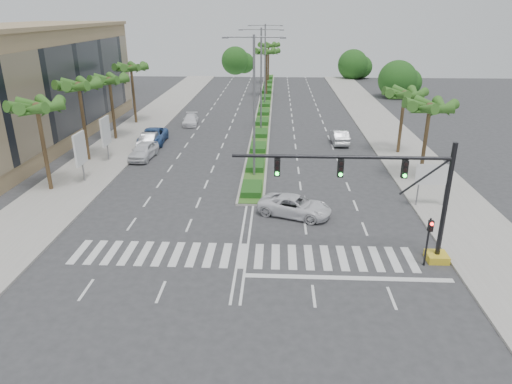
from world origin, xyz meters
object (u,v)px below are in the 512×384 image
Objects in this scene: car_crossing at (295,206)px; car_right at (339,137)px; car_parked_b at (148,141)px; car_parked_d at (191,120)px; car_parked_a at (144,151)px; car_parked_c at (153,136)px.

car_right is (5.53, 19.51, 0.05)m from car_crossing.
car_parked_b reaches higher than car_parked_d.
car_parked_a is at bearing 16.10° from car_right.
car_parked_c is 23.92m from car_crossing.
car_parked_d is at bearing 71.18° from car_parked_c.
car_parked_c is (0.00, 1.90, 0.02)m from car_parked_b.
car_parked_b is at bearing -93.29° from car_parked_c.
car_parked_d is 0.85× the size of car_crossing.
car_parked_c is 1.11× the size of car_crossing.
car_parked_c reaches higher than car_parked_b.
car_crossing is at bearing 72.20° from car_right.
car_parked_c is 1.23× the size of car_right.
car_parked_b reaches higher than car_right.
car_parked_d is at bearing -26.26° from car_right.
car_parked_a is 1.01× the size of car_parked_b.
car_parked_d is (2.55, 9.17, -0.16)m from car_parked_c.
car_right is at bearing 22.83° from car_parked_a.
car_crossing is at bearing -70.39° from car_parked_d.
car_parked_c is 20.69m from car_right.
car_parked_a reaches higher than car_crossing.
car_parked_a is 21.19m from car_right.
car_right is (20.14, 6.58, -0.04)m from car_parked_a.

